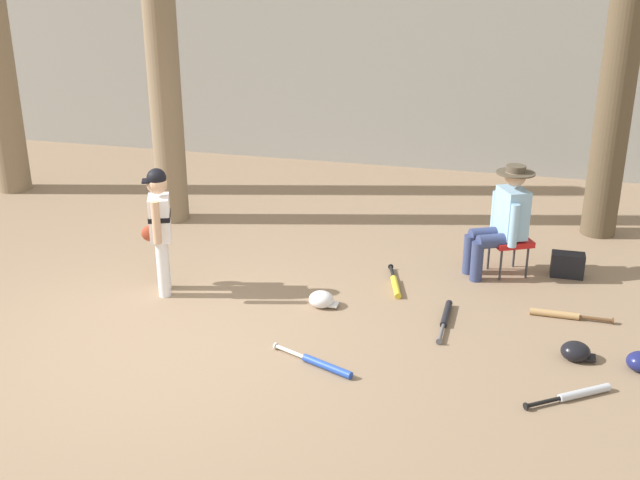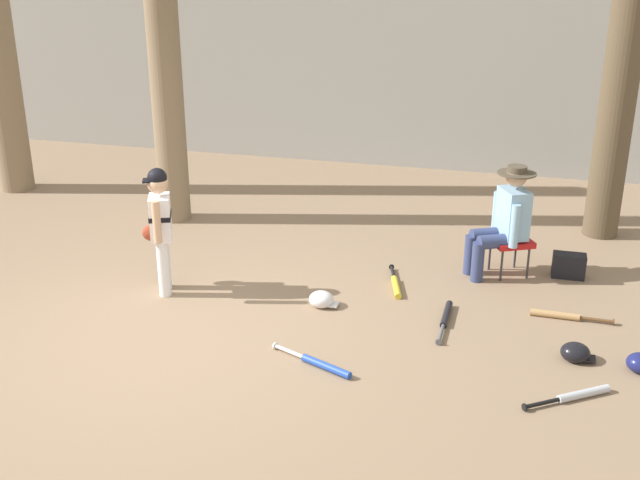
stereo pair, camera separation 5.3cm
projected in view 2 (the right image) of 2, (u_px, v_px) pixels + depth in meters
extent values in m
plane|color=#897056|center=(162.00, 343.00, 6.91)|extent=(60.00, 60.00, 0.00)
cube|color=#9E9E99|center=(340.00, 76.00, 12.21)|extent=(18.00, 0.36, 2.68)
cylinder|color=#7F6B51|center=(161.00, 8.00, 9.06)|extent=(0.39, 0.39, 5.21)
cone|color=#7F6B51|center=(176.00, 218.00, 10.00)|extent=(0.62, 0.62, 0.24)
cylinder|color=brown|center=(630.00, 12.00, 8.52)|extent=(0.41, 0.41, 5.23)
cone|color=brown|center=(599.00, 234.00, 9.47)|extent=(0.69, 0.69, 0.25)
cylinder|color=white|center=(164.00, 269.00, 7.74)|extent=(0.12, 0.12, 0.58)
cylinder|color=white|center=(164.00, 262.00, 7.91)|extent=(0.12, 0.12, 0.58)
cube|color=white|center=(160.00, 218.00, 7.64)|extent=(0.30, 0.36, 0.44)
cube|color=black|center=(160.00, 215.00, 7.63)|extent=(0.32, 0.36, 0.05)
sphere|color=tan|center=(158.00, 184.00, 7.51)|extent=(0.20, 0.20, 0.20)
sphere|color=black|center=(157.00, 178.00, 7.49)|extent=(0.19, 0.19, 0.19)
cube|color=black|center=(148.00, 180.00, 7.49)|extent=(0.15, 0.17, 0.02)
cylinder|color=tan|center=(157.00, 222.00, 7.40)|extent=(0.11, 0.11, 0.42)
cylinder|color=tan|center=(158.00, 218.00, 7.86)|extent=(0.11, 0.11, 0.40)
ellipsoid|color=#933823|center=(153.00, 233.00, 7.93)|extent=(0.25, 0.20, 0.18)
cube|color=red|center=(510.00, 241.00, 8.21)|extent=(0.54, 0.54, 0.06)
cylinder|color=#333338|center=(502.00, 264.00, 8.11)|extent=(0.02, 0.02, 0.38)
cylinder|color=#333338|center=(490.00, 253.00, 8.38)|extent=(0.02, 0.02, 0.38)
cylinder|color=#333338|center=(528.00, 262.00, 8.17)|extent=(0.02, 0.02, 0.38)
cylinder|color=#333338|center=(516.00, 251.00, 8.44)|extent=(0.02, 0.02, 0.38)
cylinder|color=navy|center=(478.00, 262.00, 8.10)|extent=(0.13, 0.13, 0.43)
cylinder|color=navy|center=(470.00, 255.00, 8.28)|extent=(0.13, 0.13, 0.43)
cylinder|color=navy|center=(497.00, 241.00, 8.06)|extent=(0.42, 0.32, 0.15)
cylinder|color=navy|center=(489.00, 235.00, 8.24)|extent=(0.42, 0.32, 0.15)
cube|color=#8CB7D8|center=(513.00, 213.00, 8.10)|extent=(0.38, 0.43, 0.52)
cylinder|color=#8CB7D8|center=(515.00, 226.00, 7.90)|extent=(0.12, 0.12, 0.46)
cylinder|color=#8CB7D8|center=(497.00, 212.00, 8.30)|extent=(0.12, 0.12, 0.46)
sphere|color=tan|center=(517.00, 176.00, 7.95)|extent=(0.22, 0.22, 0.22)
cylinder|color=#4C4233|center=(517.00, 173.00, 7.94)|extent=(0.40, 0.40, 0.02)
cylinder|color=#4C4233|center=(517.00, 170.00, 7.93)|extent=(0.20, 0.20, 0.09)
cube|color=black|center=(569.00, 266.00, 8.22)|extent=(0.34, 0.18, 0.26)
cone|color=#7F6B51|center=(19.00, 188.00, 11.20)|extent=(0.75, 0.75, 0.28)
cylinder|color=black|center=(446.00, 314.00, 7.37)|extent=(0.07, 0.49, 0.07)
cylinder|color=#4C4C51|center=(441.00, 334.00, 7.01)|extent=(0.03, 0.32, 0.03)
cylinder|color=#4C4C51|center=(439.00, 342.00, 6.86)|extent=(0.06, 0.02, 0.06)
cylinder|color=#B7BCC6|center=(584.00, 394.00, 6.08)|extent=(0.42, 0.33, 0.07)
cylinder|color=black|center=(542.00, 403.00, 5.96)|extent=(0.27, 0.21, 0.03)
cylinder|color=black|center=(524.00, 407.00, 5.91)|extent=(0.05, 0.06, 0.06)
cylinder|color=tan|center=(555.00, 315.00, 7.36)|extent=(0.45, 0.07, 0.07)
cylinder|color=brown|center=(596.00, 320.00, 7.26)|extent=(0.30, 0.04, 0.03)
cylinder|color=brown|center=(613.00, 322.00, 7.22)|extent=(0.02, 0.06, 0.06)
cylinder|color=#2347AD|center=(326.00, 366.00, 6.47)|extent=(0.48, 0.25, 0.07)
cylinder|color=silver|center=(289.00, 351.00, 6.71)|extent=(0.31, 0.16, 0.03)
cylinder|color=silver|center=(275.00, 346.00, 6.80)|extent=(0.04, 0.06, 0.06)
cylinder|color=yellow|center=(396.00, 287.00, 7.94)|extent=(0.19, 0.45, 0.07)
cylinder|color=black|center=(393.00, 272.00, 8.29)|extent=(0.11, 0.30, 0.03)
cylinder|color=black|center=(392.00, 267.00, 8.43)|extent=(0.06, 0.03, 0.06)
ellipsoid|color=silver|center=(321.00, 299.00, 7.58)|extent=(0.25, 0.22, 0.17)
cube|color=silver|center=(333.00, 304.00, 7.57)|extent=(0.10, 0.12, 0.02)
ellipsoid|color=black|center=(575.00, 352.00, 6.61)|extent=(0.25, 0.23, 0.17)
cube|color=black|center=(589.00, 358.00, 6.59)|extent=(0.10, 0.12, 0.02)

